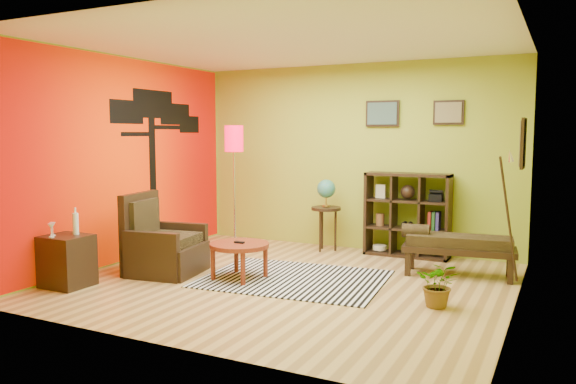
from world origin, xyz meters
The scene contains 11 objects.
ground centered at (0.00, 0.00, 0.00)m, with size 5.00×5.00×0.00m, color tan.
room_shell centered at (-0.09, 0.01, 1.80)m, with size 5.04×4.54×2.82m.
zebra_rug centered at (0.01, 0.15, 0.01)m, with size 2.14×1.64×0.01m, color white.
coffee_table centered at (-0.59, -0.13, 0.38)m, with size 0.72×0.72×0.46m.
armchair centered at (-1.63, -0.31, 0.31)m, with size 0.95×0.95×1.01m.
side_cabinet centered at (-2.20, -1.29, 0.30)m, with size 0.50×0.46×0.91m.
floor_lamp centered at (-1.46, 1.17, 1.52)m, with size 0.28×0.28×1.87m.
globe_table centered at (-0.29, 1.87, 0.82)m, with size 0.44×0.44×1.08m.
cube_shelf centered at (0.91, 2.03, 0.60)m, with size 1.20×0.35×1.20m.
bench centered at (1.73, 1.19, 0.40)m, with size 1.40×0.64×0.62m.
potted_plant centered at (1.81, -0.18, 0.19)m, with size 0.43×0.48×0.37m, color #26661E.
Camera 1 is at (2.91, -5.83, 1.76)m, focal length 35.00 mm.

